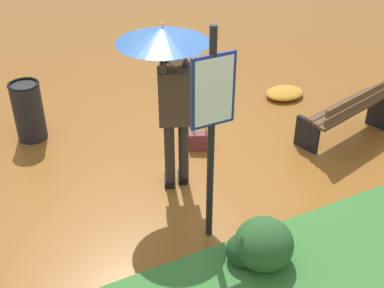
{
  "coord_description": "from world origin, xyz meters",
  "views": [
    {
      "loc": [
        2.33,
        4.53,
        3.72
      ],
      "look_at": [
        0.29,
        0.48,
        0.85
      ],
      "focal_mm": 47.69,
      "sensor_mm": 36.0,
      "label": 1
    }
  ],
  "objects_px": {
    "info_sign_post": "(212,116)",
    "park_bench": "(349,113)",
    "trash_bin": "(28,111)",
    "person_with_umbrella": "(168,67)",
    "handbag": "(200,141)"
  },
  "relations": [
    {
      "from": "person_with_umbrella",
      "to": "park_bench",
      "type": "distance_m",
      "value": 2.84
    },
    {
      "from": "park_bench",
      "to": "trash_bin",
      "type": "xyz_separation_m",
      "value": [
        3.85,
        -1.98,
        0.02
      ]
    },
    {
      "from": "person_with_umbrella",
      "to": "info_sign_post",
      "type": "bearing_deg",
      "value": 90.11
    },
    {
      "from": "person_with_umbrella",
      "to": "handbag",
      "type": "xyz_separation_m",
      "value": [
        -0.68,
        -0.58,
        -1.42
      ]
    },
    {
      "from": "trash_bin",
      "to": "park_bench",
      "type": "bearing_deg",
      "value": 152.82
    },
    {
      "from": "person_with_umbrella",
      "to": "trash_bin",
      "type": "xyz_separation_m",
      "value": [
        1.25,
        -1.88,
        -1.13
      ]
    },
    {
      "from": "park_bench",
      "to": "trash_bin",
      "type": "relative_size",
      "value": 1.71
    },
    {
      "from": "handbag",
      "to": "trash_bin",
      "type": "bearing_deg",
      "value": -33.96
    },
    {
      "from": "person_with_umbrella",
      "to": "park_bench",
      "type": "height_order",
      "value": "person_with_umbrella"
    },
    {
      "from": "info_sign_post",
      "to": "trash_bin",
      "type": "xyz_separation_m",
      "value": [
        1.25,
        -2.83,
        -1.03
      ]
    },
    {
      "from": "handbag",
      "to": "park_bench",
      "type": "distance_m",
      "value": 2.05
    },
    {
      "from": "info_sign_post",
      "to": "handbag",
      "type": "relative_size",
      "value": 6.22
    },
    {
      "from": "person_with_umbrella",
      "to": "handbag",
      "type": "height_order",
      "value": "person_with_umbrella"
    },
    {
      "from": "person_with_umbrella",
      "to": "trash_bin",
      "type": "distance_m",
      "value": 2.53
    },
    {
      "from": "info_sign_post",
      "to": "park_bench",
      "type": "distance_m",
      "value": 2.93
    }
  ]
}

